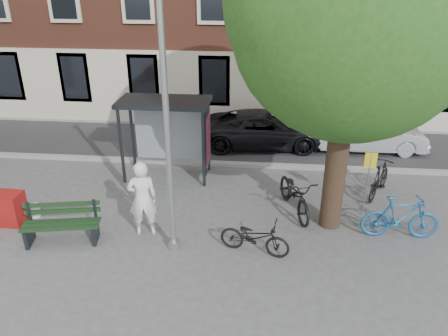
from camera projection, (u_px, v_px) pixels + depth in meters
name	position (u px, v px, depth m)	size (l,w,h in m)	color
ground	(174.00, 248.00, 10.93)	(90.00, 90.00, 0.00)	#4C4C4F
road	(209.00, 143.00, 17.22)	(40.00, 4.00, 0.01)	#28282B
curb_near	(202.00, 163.00, 15.40)	(40.00, 0.25, 0.12)	gray
curb_far	(215.00, 125.00, 18.99)	(40.00, 0.25, 0.12)	gray
lamppost	(168.00, 146.00, 9.73)	(0.28, 0.35, 6.11)	#9EA0A3
tree_right	(357.00, 7.00, 9.41)	(5.76, 5.60, 8.20)	black
bus_shelter	(178.00, 121.00, 13.85)	(2.85, 1.45, 2.62)	#1E2328
painter	(143.00, 199.00, 11.12)	(0.75, 0.49, 2.06)	white
bench	(62.00, 225.00, 11.06)	(1.99, 0.96, 0.98)	#1E2328
bike_a	(255.00, 237.00, 10.59)	(0.61, 1.74, 0.92)	black
bike_b	(401.00, 218.00, 11.13)	(0.56, 1.97, 1.18)	#1A5793
bike_c	(295.00, 194.00, 12.28)	(0.77, 2.22, 1.17)	black
bike_d	(380.00, 179.00, 13.18)	(0.51, 1.82, 1.09)	black
car_dark	(265.00, 129.00, 16.77)	(2.22, 4.82, 1.34)	black
car_silver	(371.00, 134.00, 16.32)	(1.40, 4.02, 1.32)	#AEB1B6
red_stand	(6.00, 208.00, 11.83)	(0.90, 0.60, 0.90)	maroon
bucket_c	(35.00, 210.00, 12.25)	(0.28, 0.28, 0.36)	white
notice_sign	(369.00, 171.00, 11.79)	(0.33, 0.04, 1.91)	#9EA0A3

